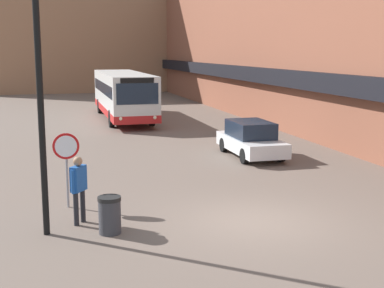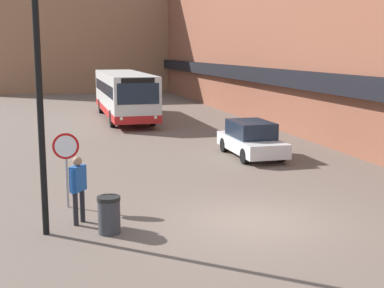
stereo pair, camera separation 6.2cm
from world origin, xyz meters
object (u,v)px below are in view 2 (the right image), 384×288
at_px(city_bus, 124,94).
at_px(pedestrian, 78,184).
at_px(stop_sign, 66,154).
at_px(trash_bin, 109,215).
at_px(street_lamp, 49,59).
at_px(parked_car_front, 251,139).

height_order(city_bus, pedestrian, city_bus).
bearing_deg(stop_sign, trash_bin, -70.08).
bearing_deg(trash_bin, pedestrian, 125.55).
bearing_deg(trash_bin, street_lamp, 165.55).
bearing_deg(trash_bin, city_bus, 81.45).
xyz_separation_m(parked_car_front, trash_bin, (-6.98, -8.35, -0.28)).
xyz_separation_m(street_lamp, trash_bin, (1.28, -0.33, -3.86)).
height_order(stop_sign, trash_bin, stop_sign).
height_order(city_bus, stop_sign, city_bus).
bearing_deg(city_bus, trash_bin, -98.55).
xyz_separation_m(stop_sign, street_lamp, (-0.35, -2.25, 2.75)).
height_order(street_lamp, pedestrian, street_lamp).
bearing_deg(trash_bin, parked_car_front, 50.10).
xyz_separation_m(parked_car_front, street_lamp, (-8.26, -8.02, 3.58)).
bearing_deg(stop_sign, pedestrian, -81.40).
relative_size(stop_sign, pedestrian, 1.21).
distance_m(street_lamp, trash_bin, 4.08).
bearing_deg(pedestrian, street_lamp, 173.54).
relative_size(parked_car_front, street_lamp, 0.61).
bearing_deg(parked_car_front, street_lamp, -135.84).
relative_size(city_bus, street_lamp, 1.72).
bearing_deg(pedestrian, parked_car_front, -9.78).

